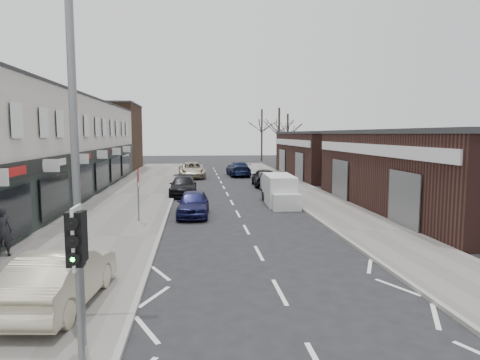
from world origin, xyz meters
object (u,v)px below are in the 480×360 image
object	(u,v)px
parked_car_left_c	(192,170)
parked_car_right_b	(264,177)
traffic_light	(77,252)
parked_car_right_a	(271,183)
parked_car_left_a	(193,203)
parked_car_left_b	(183,186)
warning_sign	(139,180)
parked_car_right_c	(238,169)
sedan_on_pavement	(61,278)
pedestrian	(2,231)
street_lamp	(83,126)
white_van	(280,191)

from	to	relation	value
parked_car_left_c	parked_car_right_b	xyz separation A→B (m)	(6.23, -8.01, -0.00)
parked_car_left_c	parked_car_right_b	distance (m)	10.15
traffic_light	parked_car_right_a	xyz separation A→B (m)	(7.89, 25.17, -1.75)
parked_car_left_a	parked_car_left_b	xyz separation A→B (m)	(-0.76, 8.04, -0.01)
warning_sign	parked_car_right_c	size ratio (longest dim) A/B	0.51
sedan_on_pavement	parked_car_right_b	distance (m)	26.69
traffic_light	parked_car_left_b	size ratio (longest dim) A/B	0.65
traffic_light	pedestrian	size ratio (longest dim) A/B	1.71
street_lamp	parked_car_right_a	distance (m)	25.57
sedan_on_pavement	parked_car_right_c	xyz separation A→B (m)	(7.95, 34.29, -0.08)
parked_car_left_a	parked_car_right_c	distance (m)	22.55
street_lamp	parked_car_right_b	xyz separation A→B (m)	(8.03, 27.19, -3.84)
parked_car_right_a	parked_car_right_c	world-z (taller)	parked_car_right_c
pedestrian	parked_car_left_c	bearing A→B (deg)	-117.76
white_van	pedestrian	distance (m)	16.26
parked_car_left_c	parked_car_right_c	bearing A→B (deg)	11.51
parked_car_left_b	parked_car_right_b	xyz separation A→B (m)	(6.75, 4.77, 0.09)
pedestrian	parked_car_left_c	xyz separation A→B (m)	(6.47, 28.25, -0.24)
sedan_on_pavement	white_van	bearing A→B (deg)	-112.92
parked_car_right_a	parked_car_right_b	distance (m)	3.24
street_lamp	parked_car_right_b	bearing A→B (deg)	73.56
sedan_on_pavement	pedestrian	bearing A→B (deg)	-47.99
traffic_light	parked_car_right_a	size ratio (longest dim) A/B	0.77
warning_sign	white_van	world-z (taller)	warning_sign
warning_sign	pedestrian	size ratio (longest dim) A/B	1.49
traffic_light	sedan_on_pavement	bearing A→B (deg)	111.85
parked_car_right_c	parked_car_right_a	bearing A→B (deg)	93.24
parked_car_right_b	parked_car_right_c	distance (m)	9.35
warning_sign	parked_car_right_b	bearing A→B (deg)	58.97
pedestrian	parked_car_right_c	distance (m)	31.63
street_lamp	parked_car_right_b	world-z (taller)	street_lamp
street_lamp	white_van	world-z (taller)	street_lamp
traffic_light	warning_sign	xyz separation A→B (m)	(-0.76, 14.02, -0.21)
sedan_on_pavement	parked_car_left_c	xyz separation A→B (m)	(3.02, 33.04, -0.06)
parked_car_right_b	warning_sign	bearing A→B (deg)	60.98
warning_sign	parked_car_right_b	distance (m)	16.86
parked_car_left_a	parked_car_right_a	size ratio (longest dim) A/B	1.01
warning_sign	parked_car_left_a	xyz separation A→B (m)	(2.68, 1.59, -1.50)
parked_car_left_b	parked_car_left_c	distance (m)	12.79
warning_sign	parked_car_left_b	distance (m)	9.93
parked_car_left_b	white_van	bearing A→B (deg)	-37.02
white_van	parked_car_left_c	bearing A→B (deg)	110.46
warning_sign	parked_car_right_a	distance (m)	14.20
white_van	parked_car_right_a	bearing A→B (deg)	87.51
pedestrian	parked_car_right_a	bearing A→B (deg)	-141.60
parked_car_right_b	parked_car_right_c	size ratio (longest dim) A/B	0.87
sedan_on_pavement	pedestrian	world-z (taller)	pedestrian
parked_car_left_c	parked_car_right_b	size ratio (longest dim) A/B	1.23
white_van	parked_car_right_a	world-z (taller)	white_van
traffic_light	parked_car_right_c	world-z (taller)	traffic_light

